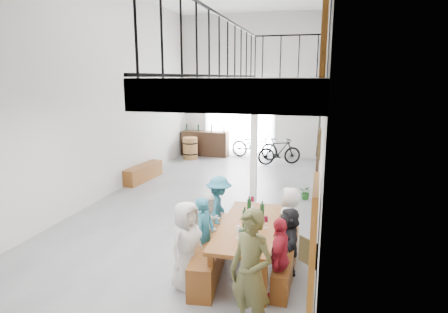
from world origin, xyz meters
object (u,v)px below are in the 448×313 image
(side_bench, at_px, (143,173))
(bicycle_near, at_px, (254,146))
(tasting_table, at_px, (249,230))
(oak_barrel, at_px, (190,148))
(serving_counter, at_px, (205,144))
(host_standing, at_px, (251,273))
(bench_inner, at_px, (212,252))

(side_bench, height_order, bicycle_near, bicycle_near)
(tasting_table, height_order, bicycle_near, bicycle_near)
(oak_barrel, bearing_deg, side_bench, -96.46)
(oak_barrel, distance_m, bicycle_near, 2.50)
(tasting_table, height_order, serving_counter, serving_counter)
(oak_barrel, bearing_deg, host_standing, -66.42)
(tasting_table, xyz_separation_m, bicycle_near, (-1.40, 8.57, -0.19))
(oak_barrel, height_order, host_standing, host_standing)
(oak_barrel, bearing_deg, bench_inner, -68.08)
(side_bench, height_order, oak_barrel, oak_barrel)
(serving_counter, relative_size, host_standing, 1.17)
(tasting_table, relative_size, host_standing, 1.38)
(oak_barrel, relative_size, bicycle_near, 0.43)
(bench_inner, xyz_separation_m, oak_barrel, (-3.19, 7.93, 0.16))
(tasting_table, distance_m, serving_counter, 9.29)
(side_bench, relative_size, host_standing, 1.06)
(tasting_table, relative_size, serving_counter, 1.19)
(serving_counter, bearing_deg, host_standing, -68.88)
(side_bench, relative_size, serving_counter, 0.91)
(oak_barrel, bearing_deg, serving_counter, 62.94)
(bicycle_near, bearing_deg, host_standing, -153.38)
(host_standing, bearing_deg, bench_inner, 146.36)
(serving_counter, distance_m, bicycle_near, 2.03)
(bench_inner, xyz_separation_m, serving_counter, (-2.82, 8.67, 0.23))
(bench_inner, relative_size, bicycle_near, 1.16)
(tasting_table, relative_size, bench_inner, 0.98)
(oak_barrel, distance_m, host_standing, 10.30)
(bench_inner, bearing_deg, tasting_table, -3.10)
(tasting_table, bearing_deg, bicycle_near, 98.22)
(tasting_table, xyz_separation_m, serving_counter, (-3.43, 8.63, -0.21))
(serving_counter, xyz_separation_m, bicycle_near, (2.03, -0.06, 0.02))
(serving_counter, bearing_deg, side_bench, -99.61)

